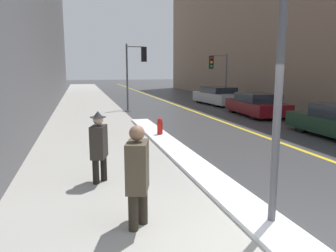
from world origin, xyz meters
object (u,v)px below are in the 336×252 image
Objects in this scene: traffic_light_near at (137,63)px; traffic_light_far at (217,68)px; parked_car_silver at (218,96)px; pedestrian_nearside at (138,172)px; pedestrian_in_fedora at (99,144)px; lamp_post at (284,3)px; fire_hydrant at (160,128)px; parked_car_maroon at (256,105)px.

traffic_light_far is at bearing 5.57° from traffic_light_near.
traffic_light_far is 1.97m from parked_car_silver.
pedestrian_nearside is at bearing 72.15° from traffic_light_far.
traffic_light_far reaches higher than pedestrian_nearside.
parked_car_silver is at bearing 169.70° from pedestrian_nearside.
traffic_light_far reaches higher than pedestrian_in_fedora.
parked_car_silver is at bearing 69.06° from lamp_post.
parked_car_silver is at bearing 56.52° from fire_hydrant.
traffic_light_near is 5.67× the size of fire_hydrant.
traffic_light_far reaches higher than fire_hydrant.
pedestrian_nearside is 1.03× the size of pedestrian_in_fedora.
fire_hydrant is at bearing 90.42° from lamp_post.
traffic_light_far is 2.26× the size of pedestrian_in_fedora.
parked_car_maroon is (8.79, 8.71, -0.28)m from pedestrian_in_fedora.
pedestrian_in_fedora is 12.38m from parked_car_maroon.
pedestrian_in_fedora is 17.17m from parked_car_silver.
parked_car_silver is (0.06, -0.15, -1.96)m from traffic_light_far.
traffic_light_near is 9.15m from fire_hydrant.
lamp_post reaches higher than parked_car_maroon.
traffic_light_near is at bearing 23.02° from traffic_light_far.
pedestrian_nearside reaches higher than fire_hydrant.
parked_car_silver is at bearing 0.30° from parked_car_maroon.
pedestrian_nearside is 2.31× the size of fire_hydrant.
pedestrian_nearside is (-8.58, -16.95, -1.67)m from traffic_light_far.
pedestrian_in_fedora is 0.33× the size of parked_car_silver.
lamp_post is 3.22m from pedestrian_nearside.
pedestrian_in_fedora is (-9.03, -14.71, -1.70)m from traffic_light_far.
parked_car_maroon is 6.32× the size of fire_hydrant.
lamp_post is at bearing 154.36° from parked_car_maroon.
pedestrian_nearside is at bearing -108.25° from traffic_light_near.
traffic_light_near is at bearing 98.87° from parked_car_silver.
traffic_light_near reaches higher than parked_car_maroon.
traffic_light_far is 0.74× the size of parked_car_silver.
traffic_light_far reaches higher than parked_car_silver.
lamp_post reaches higher than pedestrian_nearside.
pedestrian_nearside reaches higher than parked_car_silver.
pedestrian_nearside is 13.77m from parked_car_maroon.
pedestrian_nearside is (-2.02, 0.50, -2.45)m from lamp_post.
pedestrian_in_fedora reaches higher than parked_car_silver.
traffic_light_far is 17.34m from pedestrian_in_fedora.
fire_hydrant is at bearing 142.86° from parked_car_silver.
fire_hydrant is (-6.37, -4.24, -0.23)m from parked_car_maroon.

